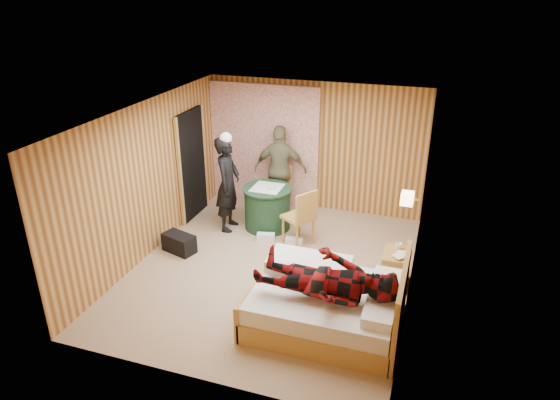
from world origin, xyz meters
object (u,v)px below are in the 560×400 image
(bed, at_px, (327,304))
(wall_lamp, at_px, (407,198))
(chair_far, at_px, (279,186))
(man_at_table, at_px, (280,170))
(nightstand, at_px, (396,268))
(man_on_bed, at_px, (327,271))
(round_table, at_px, (267,207))
(woman_standing, at_px, (228,184))
(duffel_bag, at_px, (179,243))
(chair_near, at_px, (302,214))

(bed, bearing_deg, wall_lamp, 61.84)
(chair_far, relative_size, man_at_table, 0.54)
(chair_far, bearing_deg, nightstand, -42.18)
(chair_far, distance_m, man_on_bed, 3.75)
(wall_lamp, distance_m, chair_far, 3.05)
(chair_far, bearing_deg, round_table, -94.20)
(woman_standing, bearing_deg, duffel_bag, 152.17)
(chair_near, bearing_deg, duffel_bag, -31.81)
(round_table, relative_size, woman_standing, 0.51)
(wall_lamp, bearing_deg, chair_far, 147.19)
(woman_standing, bearing_deg, nightstand, -111.53)
(round_table, xyz_separation_m, man_on_bed, (1.71, -2.61, 0.55))
(man_on_bed, bearing_deg, round_table, 123.15)
(chair_near, bearing_deg, nightstand, 99.67)
(round_table, distance_m, chair_near, 0.91)
(wall_lamp, distance_m, bed, 1.96)
(bed, bearing_deg, chair_far, 118.70)
(chair_far, relative_size, man_on_bed, 0.53)
(wall_lamp, xyz_separation_m, woman_standing, (-3.13, 0.65, -0.43))
(man_on_bed, bearing_deg, wall_lamp, 65.71)
(man_at_table, distance_m, man_on_bed, 3.77)
(chair_near, bearing_deg, man_on_bed, 56.47)
(bed, bearing_deg, nightstand, 58.33)
(bed, distance_m, chair_near, 2.16)
(duffel_bag, bearing_deg, man_at_table, 78.63)
(bed, height_order, man_at_table, man_at_table)
(wall_lamp, relative_size, round_table, 0.29)
(bed, distance_m, man_at_table, 3.60)
(round_table, height_order, man_on_bed, man_on_bed)
(chair_near, relative_size, duffel_bag, 1.83)
(wall_lamp, relative_size, chair_near, 0.26)
(man_on_bed, bearing_deg, bed, 95.61)
(chair_far, distance_m, man_at_table, 0.33)
(round_table, distance_m, man_at_table, 0.88)
(nightstand, distance_m, round_table, 2.70)
(wall_lamp, height_order, man_on_bed, man_on_bed)
(nightstand, xyz_separation_m, man_on_bed, (-0.73, -1.45, 0.67))
(man_at_table, bearing_deg, duffel_bag, 54.24)
(duffel_bag, height_order, woman_standing, woman_standing)
(bed, relative_size, chair_far, 2.11)
(man_on_bed, bearing_deg, woman_standing, 134.96)
(duffel_bag, distance_m, man_at_table, 2.44)
(nightstand, bearing_deg, bed, -121.67)
(nightstand, distance_m, man_at_table, 3.15)
(nightstand, height_order, man_at_table, man_at_table)
(chair_near, distance_m, duffel_bag, 2.11)
(man_at_table, bearing_deg, bed, 110.63)
(chair_near, bearing_deg, man_at_table, -113.61)
(woman_standing, height_order, man_at_table, woman_standing)
(duffel_bag, bearing_deg, woman_standing, 83.92)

